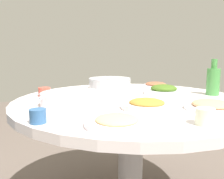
{
  "coord_description": "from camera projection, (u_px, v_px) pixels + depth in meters",
  "views": [
    {
      "loc": [
        0.54,
        1.15,
        0.99
      ],
      "look_at": [
        0.09,
        -0.08,
        0.79
      ],
      "focal_mm": 36.97,
      "sensor_mm": 36.0,
      "label": 1
    }
  ],
  "objects": [
    {
      "name": "tea_cup_far",
      "position": [
        38.0,
        116.0,
        0.83
      ],
      "size": [
        0.06,
        0.06,
        0.05
      ],
      "primitive_type": "cylinder",
      "color": "#2F598C",
      "rests_on": "round_dining_table"
    },
    {
      "name": "dish_noodles",
      "position": [
        117.0,
        122.0,
        0.8
      ],
      "size": [
        0.23,
        0.23,
        0.04
      ],
      "color": "white",
      "rests_on": "round_dining_table"
    },
    {
      "name": "tea_cup_near",
      "position": [
        205.0,
        117.0,
        0.81
      ],
      "size": [
        0.07,
        0.07,
        0.06
      ],
      "primitive_type": "cylinder",
      "color": "beige",
      "rests_on": "round_dining_table"
    },
    {
      "name": "dish_tofu_braise",
      "position": [
        147.0,
        104.0,
        1.06
      ],
      "size": [
        0.24,
        0.24,
        0.05
      ],
      "color": "silver",
      "rests_on": "round_dining_table"
    },
    {
      "name": "green_bottle",
      "position": [
        213.0,
        81.0,
        1.39
      ],
      "size": [
        0.08,
        0.08,
        0.22
      ],
      "color": "#42873F",
      "rests_on": "round_dining_table"
    },
    {
      "name": "round_dining_table",
      "position": [
        131.0,
        118.0,
        1.31
      ],
      "size": [
        1.28,
        1.28,
        0.74
      ],
      "color": "#99999E",
      "rests_on": "ground"
    },
    {
      "name": "rice_bowl",
      "position": [
        110.0,
        83.0,
        1.62
      ],
      "size": [
        0.29,
        0.29,
        0.09
      ],
      "color": "#B2B5BA",
      "rests_on": "round_dining_table"
    },
    {
      "name": "dish_stirfry",
      "position": [
        156.0,
        85.0,
        1.72
      ],
      "size": [
        0.2,
        0.2,
        0.04
      ],
      "color": "white",
      "rests_on": "round_dining_table"
    },
    {
      "name": "dish_shrimp",
      "position": [
        212.0,
        106.0,
        1.03
      ],
      "size": [
        0.24,
        0.24,
        0.04
      ],
      "color": "white",
      "rests_on": "round_dining_table"
    },
    {
      "name": "tea_cup_side",
      "position": [
        45.0,
        92.0,
        1.36
      ],
      "size": [
        0.07,
        0.07,
        0.05
      ],
      "primitive_type": "cylinder",
      "color": "#CD4939",
      "rests_on": "round_dining_table"
    },
    {
      "name": "soup_bowl",
      "position": [
        71.0,
        99.0,
        1.13
      ],
      "size": [
        0.31,
        0.3,
        0.06
      ],
      "color": "white",
      "rests_on": "round_dining_table"
    },
    {
      "name": "dish_greens",
      "position": [
        164.0,
        90.0,
        1.44
      ],
      "size": [
        0.25,
        0.25,
        0.06
      ],
      "color": "white",
      "rests_on": "round_dining_table"
    }
  ]
}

